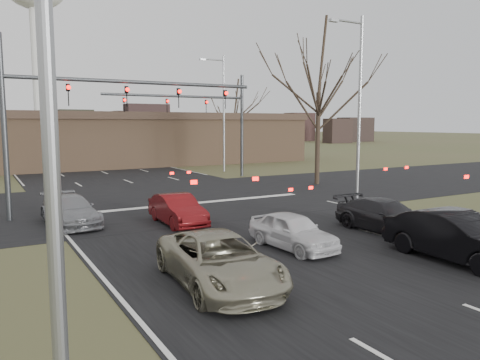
# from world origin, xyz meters

# --- Properties ---
(ground) EXTENTS (360.00, 360.00, 0.00)m
(ground) POSITION_xyz_m (0.00, 0.00, 0.00)
(ground) COLOR #474F2A
(ground) RESTS_ON ground
(road_main) EXTENTS (14.00, 300.00, 0.02)m
(road_main) POSITION_xyz_m (0.00, 60.00, 0.01)
(road_main) COLOR black
(road_main) RESTS_ON ground
(road_cross) EXTENTS (200.00, 14.00, 0.02)m
(road_cross) POSITION_xyz_m (0.00, 15.00, 0.01)
(road_cross) COLOR black
(road_cross) RESTS_ON ground
(building) EXTENTS (42.40, 10.40, 5.30)m
(building) POSITION_xyz_m (2.00, 38.00, 2.67)
(building) COLOR brown
(building) RESTS_ON ground
(mast_arm_near) EXTENTS (12.12, 0.24, 8.00)m
(mast_arm_near) POSITION_xyz_m (-5.23, 13.00, 5.07)
(mast_arm_near) COLOR #383A3D
(mast_arm_near) RESTS_ON ground
(mast_arm_far) EXTENTS (11.12, 0.24, 8.00)m
(mast_arm_far) POSITION_xyz_m (6.18, 23.00, 5.02)
(mast_arm_far) COLOR #383A3D
(mast_arm_far) RESTS_ON ground
(streetlight_right_near) EXTENTS (2.34, 0.25, 10.00)m
(streetlight_right_near) POSITION_xyz_m (8.82, 10.00, 5.59)
(streetlight_right_near) COLOR gray
(streetlight_right_near) RESTS_ON ground
(streetlight_right_far) EXTENTS (2.34, 0.25, 10.00)m
(streetlight_right_far) POSITION_xyz_m (9.32, 27.00, 5.59)
(streetlight_right_far) COLOR gray
(streetlight_right_far) RESTS_ON ground
(tree_right_near) EXTENTS (6.90, 6.90, 11.50)m
(tree_right_near) POSITION_xyz_m (11.00, 16.00, 8.90)
(tree_right_near) COLOR black
(tree_right_near) RESTS_ON ground
(tree_right_far) EXTENTS (5.40, 5.40, 9.00)m
(tree_right_far) POSITION_xyz_m (15.00, 35.00, 6.96)
(tree_right_far) COLOR black
(tree_right_far) RESTS_ON ground
(car_silver_suv) EXTENTS (2.65, 5.05, 1.36)m
(car_silver_suv) POSITION_xyz_m (-4.33, 1.15, 0.68)
(car_silver_suv) COLOR gray
(car_silver_suv) RESTS_ON ground
(car_white_sedan) EXTENTS (1.65, 3.70, 1.23)m
(car_white_sedan) POSITION_xyz_m (-0.50, 3.15, 0.62)
(car_white_sedan) COLOR silver
(car_white_sedan) RESTS_ON ground
(car_black_hatch) EXTENTS (1.75, 4.71, 1.54)m
(car_black_hatch) POSITION_xyz_m (3.00, -0.57, 0.77)
(car_black_hatch) COLOR black
(car_black_hatch) RESTS_ON ground
(car_charcoal_sedan) EXTENTS (1.95, 4.45, 1.27)m
(car_charcoal_sedan) POSITION_xyz_m (4.10, 3.33, 0.64)
(car_charcoal_sedan) COLOR black
(car_charcoal_sedan) RESTS_ON ground
(car_grey_ahead) EXTENTS (2.11, 4.40, 1.24)m
(car_grey_ahead) POSITION_xyz_m (-6.33, 10.82, 0.62)
(car_grey_ahead) COLOR gray
(car_grey_ahead) RESTS_ON ground
(car_red_ahead) EXTENTS (1.40, 3.86, 1.26)m
(car_red_ahead) POSITION_xyz_m (-2.42, 8.65, 0.63)
(car_red_ahead) COLOR #5A0C0F
(car_red_ahead) RESTS_ON ground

